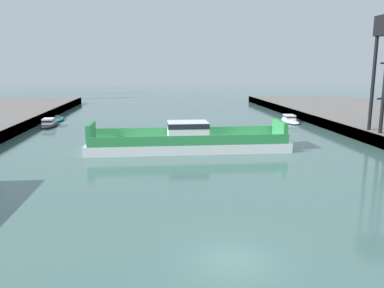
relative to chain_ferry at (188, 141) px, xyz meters
The scene contains 5 objects.
ground_plane 27.00m from the chain_ferry, 90.37° to the right, with size 400.00×400.00×0.00m, color #476B66.
chain_ferry is the anchor object (origin of this frame).
moored_boat_near_left 29.47m from the chain_ferry, 46.81° to the left, with size 2.89×7.89×1.26m.
moored_boat_near_right 35.08m from the chain_ferry, 127.61° to the left, with size 2.37×7.06×0.94m.
moored_boat_mid_right 29.33m from the chain_ferry, 135.91° to the left, with size 2.70×7.71×1.38m.
Camera 1 is at (-3.83, -17.74, 9.59)m, focal length 36.24 mm.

